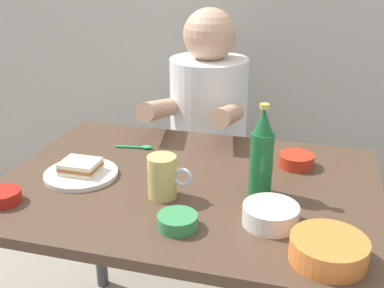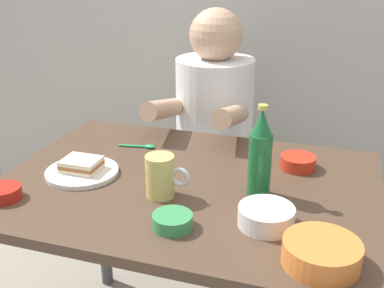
% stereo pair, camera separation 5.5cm
% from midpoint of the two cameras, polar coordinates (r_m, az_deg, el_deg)
% --- Properties ---
extents(dining_table, '(1.10, 0.80, 0.74)m').
position_cam_midpoint_polar(dining_table, '(1.44, 0.48, -7.87)').
color(dining_table, '#4C3828').
rests_on(dining_table, ground).
extents(stool, '(0.34, 0.34, 0.45)m').
position_cam_midpoint_polar(stool, '(2.14, 3.27, -6.32)').
color(stool, '#4C4C51').
rests_on(stool, ground).
extents(person_seated, '(0.33, 0.56, 0.72)m').
position_cam_midpoint_polar(person_seated, '(1.96, 3.45, 4.29)').
color(person_seated, white).
rests_on(person_seated, stool).
extents(plate_orange, '(0.22, 0.22, 0.01)m').
position_cam_midpoint_polar(plate_orange, '(1.47, -12.08, -3.33)').
color(plate_orange, silver).
rests_on(plate_orange, dining_table).
extents(sandwich, '(0.11, 0.09, 0.04)m').
position_cam_midpoint_polar(sandwich, '(1.46, -12.16, -2.45)').
color(sandwich, beige).
rests_on(sandwich, plate_orange).
extents(beer_mug, '(0.13, 0.08, 0.12)m').
position_cam_midpoint_polar(beer_mug, '(1.29, -2.55, -3.91)').
color(beer_mug, '#D1BC66').
rests_on(beer_mug, dining_table).
extents(beer_bottle, '(0.06, 0.06, 0.26)m').
position_cam_midpoint_polar(beer_bottle, '(1.29, 9.43, -1.41)').
color(beer_bottle, '#19602D').
rests_on(beer_bottle, dining_table).
extents(dip_bowl_green, '(0.10, 0.10, 0.03)m').
position_cam_midpoint_polar(dip_bowl_green, '(1.17, -1.02, -9.21)').
color(dip_bowl_green, '#388C4C').
rests_on(dip_bowl_green, dining_table).
extents(rice_bowl_white, '(0.14, 0.14, 0.05)m').
position_cam_midpoint_polar(rice_bowl_white, '(1.19, 10.27, -8.50)').
color(rice_bowl_white, silver).
rests_on(rice_bowl_white, dining_table).
extents(sauce_bowl_chili, '(0.11, 0.11, 0.04)m').
position_cam_midpoint_polar(sauce_bowl_chili, '(1.51, 13.68, -2.08)').
color(sauce_bowl_chili, red).
rests_on(sauce_bowl_chili, dining_table).
extents(sambal_bowl_red, '(0.10, 0.10, 0.03)m').
position_cam_midpoint_polar(sambal_bowl_red, '(1.39, -20.74, -5.48)').
color(sambal_bowl_red, '#B21E14').
rests_on(sambal_bowl_red, dining_table).
extents(soup_bowl_orange, '(0.17, 0.17, 0.05)m').
position_cam_midpoint_polar(soup_bowl_orange, '(1.08, 16.79, -12.40)').
color(soup_bowl_orange, orange).
rests_on(soup_bowl_orange, dining_table).
extents(spoon, '(0.13, 0.03, 0.01)m').
position_cam_midpoint_polar(spoon, '(1.63, -4.91, -0.29)').
color(spoon, '#26A559').
rests_on(spoon, dining_table).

